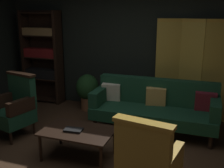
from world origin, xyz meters
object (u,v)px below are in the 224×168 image
folding_screen (202,70)px  armchair_wing_left (15,107)px  bookshelf (43,56)px  coffee_table (78,133)px  armchair_gilt_accent (148,165)px  book_black_cloth (73,130)px  velvet_couch (154,105)px  potted_plant (87,90)px

folding_screen → armchair_wing_left: (-2.88, -1.68, -0.50)m
bookshelf → coffee_table: bookshelf is taller
bookshelf → armchair_gilt_accent: bookshelf is taller
bookshelf → coffee_table: size_ratio=2.05×
coffee_table → armchair_wing_left: 1.37m
book_black_cloth → velvet_couch: bearing=56.7°
velvet_couch → armchair_wing_left: (-2.15, -0.96, 0.04)m
velvet_couch → armchair_wing_left: armchair_wing_left is taller
coffee_table → armchair_gilt_accent: armchair_gilt_accent is taller
folding_screen → coffee_table: size_ratio=1.90×
bookshelf → armchair_wing_left: (0.55, -1.71, -0.56)m
armchair_gilt_accent → book_black_cloth: 1.34m
bookshelf → book_black_cloth: bookshelf is taller
velvet_couch → potted_plant: bearing=160.8°
armchair_wing_left → bookshelf: bearing=108.0°
coffee_table → folding_screen: bearing=52.3°
book_black_cloth → armchair_wing_left: bearing=163.7°
armchair_gilt_accent → armchair_wing_left: 2.65m
velvet_couch → coffee_table: bearing=-122.5°
velvet_couch → armchair_gilt_accent: armchair_gilt_accent is taller
potted_plant → armchair_gilt_accent: bearing=-53.8°
folding_screen → velvet_couch: bearing=-135.5°
velvet_couch → potted_plant: velvet_couch is taller
coffee_table → book_black_cloth: size_ratio=3.99×
coffee_table → armchair_gilt_accent: (1.13, -0.66, 0.12)m
potted_plant → book_black_cloth: potted_plant is taller
armchair_gilt_accent → armchair_wing_left: same height
folding_screen → coffee_table: 2.62m
velvet_couch → bookshelf: bearing=164.7°
folding_screen → potted_plant: folding_screen is taller
coffee_table → potted_plant: bearing=110.6°
folding_screen → armchair_wing_left: folding_screen is taller
armchair_wing_left → folding_screen: bearing=30.3°
book_black_cloth → bookshelf: bearing=131.2°
folding_screen → armchair_gilt_accent: (-0.42, -2.67, -0.50)m
folding_screen → armchair_gilt_accent: folding_screen is taller
folding_screen → bookshelf: size_ratio=0.93×
bookshelf → velvet_couch: size_ratio=0.97×
coffee_table → armchair_gilt_accent: bearing=-30.1°
folding_screen → velvet_couch: folding_screen is taller
folding_screen → book_black_cloth: 2.67m
bookshelf → velvet_couch: bookshelf is taller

